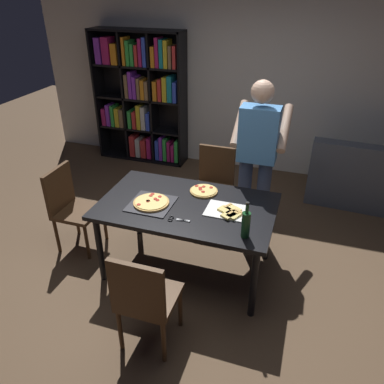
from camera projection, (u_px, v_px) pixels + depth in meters
name	position (u px, v px, depth m)	size (l,w,h in m)	color
ground_plane	(187.00, 268.00, 3.81)	(12.00, 12.00, 0.00)	brown
back_wall	(247.00, 73.00, 5.28)	(6.40, 0.10, 2.80)	silver
dining_table	(187.00, 211.00, 3.48)	(1.60, 0.96, 0.75)	black
chair_near_camera	(144.00, 297.00, 2.76)	(0.42, 0.42, 0.90)	#472D19
chair_far_side	(214.00, 181.00, 4.36)	(0.42, 0.42, 0.90)	#472D19
chair_left_end	(70.00, 204.00, 3.91)	(0.42, 0.42, 0.90)	#472D19
couch	(379.00, 182.00, 4.79)	(1.75, 0.95, 0.85)	#4C515B
bookshelf	(142.00, 97.00, 5.71)	(1.40, 0.35, 1.95)	black
person_serving_pizza	(257.00, 155.00, 3.81)	(0.55, 0.54, 1.75)	#38476B
pepperoni_pizza_on_tray	(151.00, 203.00, 3.44)	(0.39, 0.39, 0.04)	#2D2D33
pizza_slices_on_towel	(229.00, 211.00, 3.32)	(0.36, 0.30, 0.03)	white
wine_bottle	(246.00, 224.00, 2.96)	(0.07, 0.07, 0.32)	#194723
kitchen_scissors	(175.00, 219.00, 3.22)	(0.19, 0.09, 0.01)	silver
second_pizza_plain	(204.00, 191.00, 3.64)	(0.27, 0.27, 0.03)	tan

